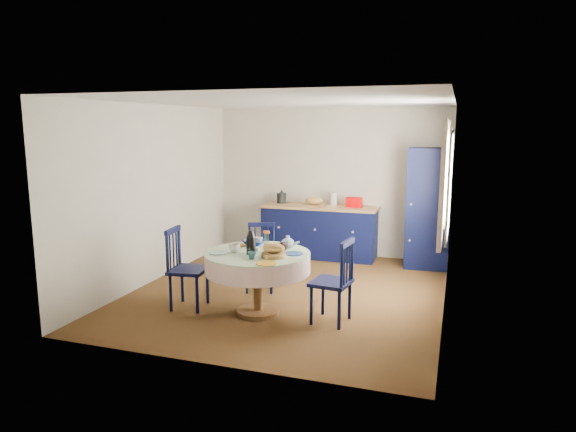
{
  "coord_description": "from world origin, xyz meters",
  "views": [
    {
      "loc": [
        2.08,
        -6.27,
        2.2
      ],
      "look_at": [
        -0.07,
        0.2,
        1.0
      ],
      "focal_mm": 32.0,
      "sensor_mm": 36.0,
      "label": 1
    }
  ],
  "objects_px": {
    "pantry_cabinet": "(428,209)",
    "chair_left": "(185,268)",
    "mug_a": "(235,248)",
    "mug_c": "(283,247)",
    "kitchen_counter": "(319,230)",
    "mug_d": "(259,241)",
    "cobalt_bowl": "(254,242)",
    "chair_right": "(335,281)",
    "mug_b": "(252,255)",
    "chair_far": "(261,257)",
    "dining_table": "(258,263)"
  },
  "relations": [
    {
      "from": "kitchen_counter",
      "to": "mug_b",
      "type": "relative_size",
      "value": 21.75
    },
    {
      "from": "pantry_cabinet",
      "to": "mug_c",
      "type": "relative_size",
      "value": 16.32
    },
    {
      "from": "pantry_cabinet",
      "to": "mug_b",
      "type": "bearing_deg",
      "value": -122.54
    },
    {
      "from": "chair_right",
      "to": "mug_d",
      "type": "relative_size",
      "value": 9.58
    },
    {
      "from": "mug_b",
      "to": "mug_d",
      "type": "relative_size",
      "value": 0.89
    },
    {
      "from": "pantry_cabinet",
      "to": "mug_a",
      "type": "distance_m",
      "value": 3.45
    },
    {
      "from": "chair_far",
      "to": "mug_b",
      "type": "xyz_separation_m",
      "value": [
        0.35,
        -1.16,
        0.33
      ]
    },
    {
      "from": "chair_left",
      "to": "mug_d",
      "type": "distance_m",
      "value": 0.95
    },
    {
      "from": "kitchen_counter",
      "to": "cobalt_bowl",
      "type": "height_order",
      "value": "kitchen_counter"
    },
    {
      "from": "mug_d",
      "to": "cobalt_bowl",
      "type": "height_order",
      "value": "mug_d"
    },
    {
      "from": "dining_table",
      "to": "chair_right",
      "type": "height_order",
      "value": "dining_table"
    },
    {
      "from": "mug_d",
      "to": "mug_a",
      "type": "bearing_deg",
      "value": -105.46
    },
    {
      "from": "chair_right",
      "to": "mug_b",
      "type": "relative_size",
      "value": 10.71
    },
    {
      "from": "chair_left",
      "to": "pantry_cabinet",
      "type": "bearing_deg",
      "value": -51.0
    },
    {
      "from": "chair_right",
      "to": "mug_b",
      "type": "xyz_separation_m",
      "value": [
        -0.87,
        -0.31,
        0.3
      ]
    },
    {
      "from": "dining_table",
      "to": "mug_c",
      "type": "height_order",
      "value": "dining_table"
    },
    {
      "from": "chair_right",
      "to": "mug_a",
      "type": "xyz_separation_m",
      "value": [
        -1.18,
        -0.09,
        0.3
      ]
    },
    {
      "from": "chair_far",
      "to": "cobalt_bowl",
      "type": "height_order",
      "value": "chair_far"
    },
    {
      "from": "mug_c",
      "to": "chair_far",
      "type": "bearing_deg",
      "value": 129.78
    },
    {
      "from": "kitchen_counter",
      "to": "mug_a",
      "type": "relative_size",
      "value": 15.75
    },
    {
      "from": "mug_a",
      "to": "mug_b",
      "type": "bearing_deg",
      "value": -36.49
    },
    {
      "from": "pantry_cabinet",
      "to": "mug_b",
      "type": "height_order",
      "value": "pantry_cabinet"
    },
    {
      "from": "chair_far",
      "to": "chair_right",
      "type": "bearing_deg",
      "value": -49.31
    },
    {
      "from": "dining_table",
      "to": "mug_d",
      "type": "bearing_deg",
      "value": 110.68
    },
    {
      "from": "mug_d",
      "to": "mug_b",
      "type": "bearing_deg",
      "value": -74.92
    },
    {
      "from": "dining_table",
      "to": "chair_left",
      "type": "height_order",
      "value": "dining_table"
    },
    {
      "from": "kitchen_counter",
      "to": "mug_a",
      "type": "height_order",
      "value": "kitchen_counter"
    },
    {
      "from": "chair_left",
      "to": "dining_table",
      "type": "bearing_deg",
      "value": -92.82
    },
    {
      "from": "chair_right",
      "to": "mug_d",
      "type": "distance_m",
      "value": 1.15
    },
    {
      "from": "kitchen_counter",
      "to": "mug_c",
      "type": "xyz_separation_m",
      "value": [
        0.26,
        -2.64,
        0.34
      ]
    },
    {
      "from": "dining_table",
      "to": "chair_right",
      "type": "distance_m",
      "value": 0.92
    },
    {
      "from": "chair_left",
      "to": "cobalt_bowl",
      "type": "bearing_deg",
      "value": -68.26
    },
    {
      "from": "kitchen_counter",
      "to": "chair_left",
      "type": "bearing_deg",
      "value": -107.6
    },
    {
      "from": "kitchen_counter",
      "to": "chair_right",
      "type": "distance_m",
      "value": 2.98
    },
    {
      "from": "dining_table",
      "to": "mug_d",
      "type": "height_order",
      "value": "dining_table"
    },
    {
      "from": "mug_a",
      "to": "mug_c",
      "type": "distance_m",
      "value": 0.57
    },
    {
      "from": "mug_d",
      "to": "dining_table",
      "type": "bearing_deg",
      "value": -69.32
    },
    {
      "from": "pantry_cabinet",
      "to": "chair_left",
      "type": "distance_m",
      "value": 3.89
    },
    {
      "from": "mug_a",
      "to": "cobalt_bowl",
      "type": "xyz_separation_m",
      "value": [
        0.08,
        0.41,
        -0.02
      ]
    },
    {
      "from": "chair_left",
      "to": "mug_c",
      "type": "xyz_separation_m",
      "value": [
        1.17,
        0.27,
        0.29
      ]
    },
    {
      "from": "chair_far",
      "to": "mug_c",
      "type": "bearing_deg",
      "value": -64.67
    },
    {
      "from": "dining_table",
      "to": "mug_b",
      "type": "bearing_deg",
      "value": -82.28
    },
    {
      "from": "kitchen_counter",
      "to": "pantry_cabinet",
      "type": "xyz_separation_m",
      "value": [
        1.76,
        -0.11,
        0.48
      ]
    },
    {
      "from": "mug_c",
      "to": "pantry_cabinet",
      "type": "bearing_deg",
      "value": 59.44
    },
    {
      "from": "dining_table",
      "to": "mug_b",
      "type": "distance_m",
      "value": 0.34
    },
    {
      "from": "chair_right",
      "to": "kitchen_counter",
      "type": "bearing_deg",
      "value": -154.58
    },
    {
      "from": "cobalt_bowl",
      "to": "mug_d",
      "type": "bearing_deg",
      "value": 35.9
    },
    {
      "from": "pantry_cabinet",
      "to": "kitchen_counter",
      "type": "bearing_deg",
      "value": 173.17
    },
    {
      "from": "mug_d",
      "to": "cobalt_bowl",
      "type": "bearing_deg",
      "value": -144.1
    },
    {
      "from": "mug_b",
      "to": "cobalt_bowl",
      "type": "bearing_deg",
      "value": 109.6
    }
  ]
}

